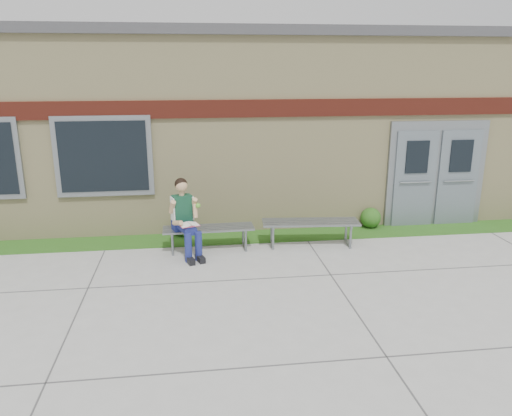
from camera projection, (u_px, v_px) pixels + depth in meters
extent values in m
plane|color=#9E9E99|center=(278.00, 291.00, 7.88)|extent=(80.00, 80.00, 0.00)
cube|color=#2A4E15|center=(256.00, 237.00, 10.35)|extent=(16.00, 0.80, 0.02)
cube|color=beige|center=(239.00, 122.00, 13.04)|extent=(16.00, 6.00, 4.00)
cube|color=#3F3F42|center=(239.00, 37.00, 12.46)|extent=(16.20, 6.20, 0.20)
cube|color=maroon|center=(254.00, 108.00, 9.99)|extent=(16.00, 0.06, 0.35)
cube|color=slate|center=(104.00, 156.00, 9.85)|extent=(1.90, 0.08, 1.60)
cube|color=black|center=(103.00, 157.00, 9.81)|extent=(1.70, 0.04, 1.40)
cube|color=slate|center=(436.00, 174.00, 10.88)|extent=(2.20, 0.08, 2.30)
cube|color=slate|center=(414.00, 180.00, 10.80)|extent=(0.92, 0.06, 2.10)
cube|color=slate|center=(458.00, 178.00, 10.92)|extent=(0.92, 0.06, 2.10)
cube|color=slate|center=(209.00, 228.00, 9.54)|extent=(1.74, 0.52, 0.03)
cube|color=slate|center=(173.00, 241.00, 9.51)|extent=(0.05, 0.48, 0.39)
cube|color=slate|center=(245.00, 238.00, 9.69)|extent=(0.05, 0.48, 0.39)
cube|color=slate|center=(311.00, 222.00, 9.78)|extent=(1.93, 0.69, 0.04)
cube|color=slate|center=(273.00, 236.00, 9.75)|extent=(0.09, 0.53, 0.43)
cube|color=slate|center=(347.00, 233.00, 9.94)|extent=(0.09, 0.53, 0.43)
cube|color=navy|center=(183.00, 225.00, 9.40)|extent=(0.43, 0.36, 0.17)
cube|color=#103C24|center=(182.00, 208.00, 9.29)|extent=(0.40, 0.31, 0.50)
sphere|color=tan|center=(181.00, 186.00, 9.16)|extent=(0.29, 0.29, 0.23)
sphere|color=black|center=(181.00, 184.00, 9.17)|extent=(0.30, 0.30, 0.24)
cylinder|color=navy|center=(182.00, 229.00, 9.11)|extent=(0.30, 0.48, 0.16)
cylinder|color=navy|center=(192.00, 227.00, 9.19)|extent=(0.30, 0.48, 0.16)
cylinder|color=navy|center=(188.00, 248.00, 8.97)|extent=(0.13, 0.13, 0.54)
cylinder|color=navy|center=(199.00, 246.00, 9.06)|extent=(0.13, 0.13, 0.54)
cube|color=black|center=(190.00, 260.00, 8.97)|extent=(0.19, 0.30, 0.11)
cube|color=black|center=(200.00, 259.00, 9.05)|extent=(0.19, 0.30, 0.11)
cylinder|color=tan|center=(172.00, 207.00, 9.13)|extent=(0.17, 0.26, 0.29)
cylinder|color=tan|center=(194.00, 204.00, 9.30)|extent=(0.17, 0.26, 0.29)
cube|color=white|center=(189.00, 224.00, 9.01)|extent=(0.39, 0.33, 0.02)
cube|color=#CD4D69|center=(189.00, 225.00, 9.01)|extent=(0.40, 0.34, 0.01)
sphere|color=#63C033|center=(198.00, 206.00, 9.18)|extent=(0.09, 0.09, 0.09)
sphere|color=#2A4E15|center=(182.00, 226.00, 10.34)|extent=(0.40, 0.40, 0.40)
sphere|color=#2A4E15|center=(371.00, 218.00, 10.84)|extent=(0.44, 0.44, 0.44)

